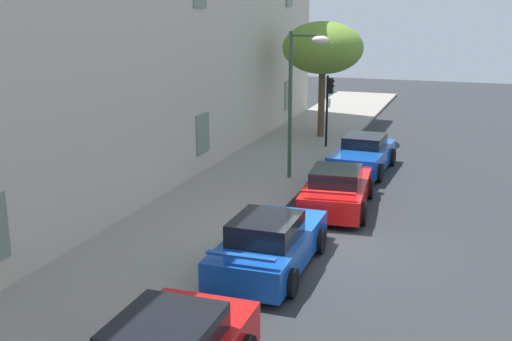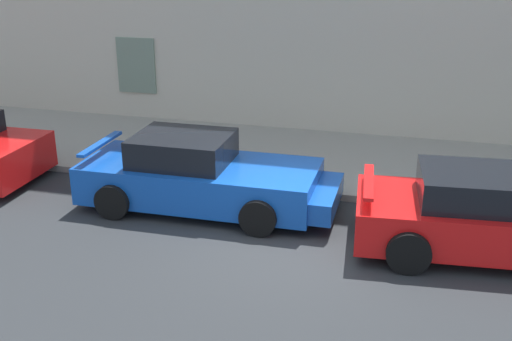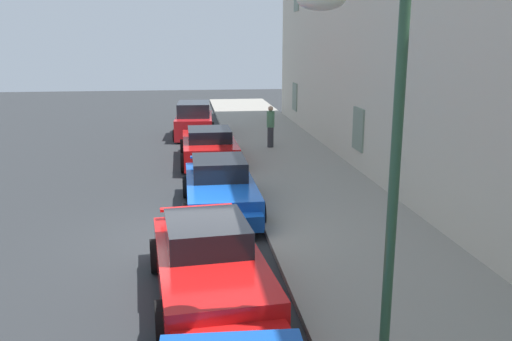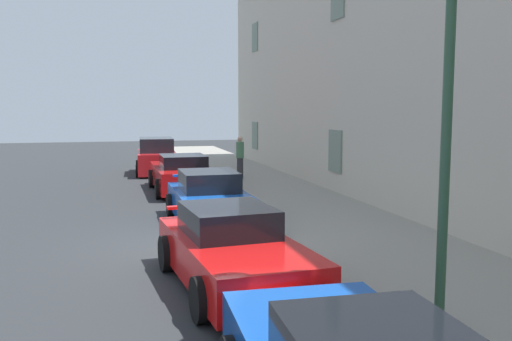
% 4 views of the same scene
% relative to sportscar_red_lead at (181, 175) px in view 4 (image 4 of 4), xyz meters
% --- Properties ---
extents(ground_plane, '(80.00, 80.00, 0.00)m').
position_rel_sportscar_red_lead_xyz_m(ground_plane, '(8.13, -0.91, -0.63)').
color(ground_plane, '#2B2D30').
extents(sidewalk, '(60.00, 4.19, 0.14)m').
position_rel_sportscar_red_lead_xyz_m(sidewalk, '(8.13, 3.09, -0.56)').
color(sidewalk, gray).
rests_on(sidewalk, ground).
extents(sportscar_red_lead, '(5.04, 2.26, 1.41)m').
position_rel_sportscar_red_lead_xyz_m(sportscar_red_lead, '(0.00, 0.00, 0.00)').
color(sportscar_red_lead, red).
rests_on(sportscar_red_lead, ground).
extents(sportscar_yellow_flank, '(4.87, 2.11, 1.41)m').
position_rel_sportscar_red_lead_xyz_m(sportscar_yellow_flank, '(6.31, 0.05, -0.02)').
color(sportscar_yellow_flank, '#144CB2').
rests_on(sportscar_yellow_flank, ground).
extents(sportscar_white_middle, '(4.92, 2.37, 1.39)m').
position_rel_sportscar_red_lead_xyz_m(sportscar_white_middle, '(11.54, -0.48, -0.01)').
color(sportscar_white_middle, red).
rests_on(sportscar_white_middle, ground).
extents(hatchback_parked, '(3.96, 2.08, 1.71)m').
position_rel_sportscar_red_lead_xyz_m(hatchback_parked, '(-5.75, -0.47, 0.14)').
color(hatchback_parked, red).
rests_on(hatchback_parked, ground).
extents(street_lamp, '(0.44, 1.42, 5.26)m').
position_rel_sportscar_red_lead_xyz_m(street_lamp, '(14.06, 1.42, 3.18)').
color(street_lamp, '#2D5138').
rests_on(street_lamp, sidewalk).
extents(pedestrian_admiring, '(0.36, 0.36, 1.79)m').
position_rel_sportscar_red_lead_xyz_m(pedestrian_admiring, '(-2.01, 2.74, 0.43)').
color(pedestrian_admiring, '#333338').
rests_on(pedestrian_admiring, sidewalk).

